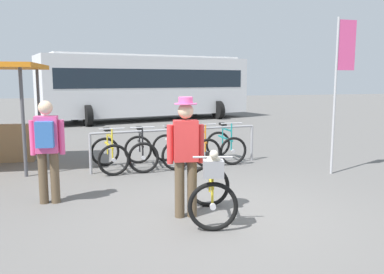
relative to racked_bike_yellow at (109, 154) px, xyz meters
name	(u,v)px	position (x,y,z in m)	size (l,w,h in m)	color
ground_plane	(220,216)	(1.29, -3.41, -0.37)	(80.00, 80.00, 0.00)	#605E5B
bike_rack_rail	(177,137)	(1.52, -0.03, 0.32)	(3.89, 0.44, 0.88)	#99999E
racked_bike_yellow	(109,154)	(0.00, 0.00, 0.00)	(0.76, 1.14, 0.97)	black
racked_bike_black	(141,152)	(0.70, 0.07, 0.00)	(0.71, 1.14, 0.97)	black
racked_bike_white	(170,150)	(1.39, 0.14, 0.00)	(0.67, 1.09, 0.97)	black
racked_bike_orange	(199,148)	(2.09, 0.21, 0.00)	(0.77, 1.17, 0.97)	black
racked_bike_teal	(225,146)	(2.79, 0.27, 0.00)	(0.66, 1.12, 0.98)	black
featured_bicycle	(211,187)	(1.10, -3.56, 0.12)	(0.92, 1.25, 1.09)	black
person_with_featured_bike	(186,152)	(0.80, -3.30, 0.58)	(0.53, 0.32, 1.72)	brown
pedestrian_with_backpack	(47,145)	(-1.12, -2.08, 0.57)	(0.53, 0.37, 1.64)	brown
bus_distant	(147,84)	(2.74, 10.58, 1.37)	(10.30, 4.80, 3.08)	silver
banner_flag	(342,66)	(4.58, -1.60, 1.86)	(0.45, 0.05, 3.20)	#B2B2B7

